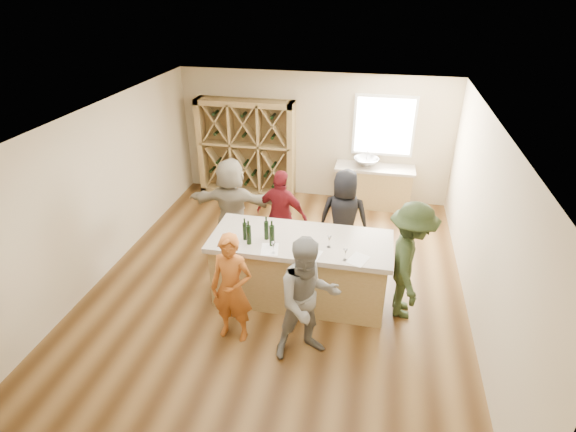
% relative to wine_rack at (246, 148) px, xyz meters
% --- Properties ---
extents(floor, '(6.00, 7.00, 0.10)m').
position_rel_wine_rack_xyz_m(floor, '(1.50, -3.27, -1.15)').
color(floor, brown).
rests_on(floor, ground).
extents(ceiling, '(6.00, 7.00, 0.10)m').
position_rel_wine_rack_xyz_m(ceiling, '(1.50, -3.27, 1.75)').
color(ceiling, white).
rests_on(ceiling, ground).
extents(wall_back, '(6.00, 0.10, 2.80)m').
position_rel_wine_rack_xyz_m(wall_back, '(1.50, 0.28, 0.30)').
color(wall_back, '#BFAD8A').
rests_on(wall_back, ground).
extents(wall_front, '(6.00, 0.10, 2.80)m').
position_rel_wine_rack_xyz_m(wall_front, '(1.50, -6.82, 0.30)').
color(wall_front, '#BFAD8A').
rests_on(wall_front, ground).
extents(wall_left, '(0.10, 7.00, 2.80)m').
position_rel_wine_rack_xyz_m(wall_left, '(-1.55, -3.27, 0.30)').
color(wall_left, '#BFAD8A').
rests_on(wall_left, ground).
extents(wall_right, '(0.10, 7.00, 2.80)m').
position_rel_wine_rack_xyz_m(wall_right, '(4.55, -3.27, 0.30)').
color(wall_right, '#BFAD8A').
rests_on(wall_right, ground).
extents(window_frame, '(1.30, 0.06, 1.30)m').
position_rel_wine_rack_xyz_m(window_frame, '(3.00, 0.20, 0.65)').
color(window_frame, white).
rests_on(window_frame, wall_back).
extents(window_pane, '(1.18, 0.01, 1.18)m').
position_rel_wine_rack_xyz_m(window_pane, '(3.00, 0.17, 0.65)').
color(window_pane, white).
rests_on(window_pane, wall_back).
extents(wine_rack, '(2.20, 0.45, 2.20)m').
position_rel_wine_rack_xyz_m(wine_rack, '(0.00, 0.00, 0.00)').
color(wine_rack, '#987C49').
rests_on(wine_rack, floor).
extents(back_counter_base, '(1.60, 0.58, 0.86)m').
position_rel_wine_rack_xyz_m(back_counter_base, '(2.90, -0.07, -0.67)').
color(back_counter_base, '#987C49').
rests_on(back_counter_base, floor).
extents(back_counter_top, '(1.70, 0.62, 0.06)m').
position_rel_wine_rack_xyz_m(back_counter_top, '(2.90, -0.07, -0.21)').
color(back_counter_top, '#AA9C8B').
rests_on(back_counter_top, back_counter_base).
extents(sink, '(0.54, 0.54, 0.19)m').
position_rel_wine_rack_xyz_m(sink, '(2.70, -0.07, -0.09)').
color(sink, silver).
rests_on(sink, back_counter_top).
extents(faucet, '(0.02, 0.02, 0.30)m').
position_rel_wine_rack_xyz_m(faucet, '(2.70, 0.11, -0.03)').
color(faucet, silver).
rests_on(faucet, back_counter_top).
extents(tasting_counter_base, '(2.60, 1.00, 1.00)m').
position_rel_wine_rack_xyz_m(tasting_counter_base, '(1.91, -3.61, -0.60)').
color(tasting_counter_base, '#987C49').
rests_on(tasting_counter_base, floor).
extents(tasting_counter_top, '(2.72, 1.12, 0.08)m').
position_rel_wine_rack_xyz_m(tasting_counter_top, '(1.91, -3.61, -0.06)').
color(tasting_counter_top, '#AA9C8B').
rests_on(tasting_counter_top, tasting_counter_base).
extents(wine_bottle_a, '(0.07, 0.07, 0.27)m').
position_rel_wine_rack_xyz_m(wine_bottle_a, '(1.10, -3.79, 0.12)').
color(wine_bottle_a, black).
rests_on(wine_bottle_a, tasting_counter_top).
extents(wine_bottle_b, '(0.09, 0.09, 0.30)m').
position_rel_wine_rack_xyz_m(wine_bottle_b, '(1.19, -3.90, 0.13)').
color(wine_bottle_b, black).
rests_on(wine_bottle_b, tasting_counter_top).
extents(wine_bottle_c, '(0.08, 0.08, 0.29)m').
position_rel_wine_rack_xyz_m(wine_bottle_c, '(1.41, -3.71, 0.13)').
color(wine_bottle_c, black).
rests_on(wine_bottle_c, tasting_counter_top).
extents(wine_bottle_d, '(0.10, 0.10, 0.32)m').
position_rel_wine_rack_xyz_m(wine_bottle_d, '(1.53, -3.87, 0.14)').
color(wine_bottle_d, black).
rests_on(wine_bottle_d, tasting_counter_top).
extents(wine_glass_a, '(0.07, 0.07, 0.17)m').
position_rel_wine_rack_xyz_m(wine_glass_a, '(1.60, -4.08, 0.07)').
color(wine_glass_a, white).
rests_on(wine_glass_a, tasting_counter_top).
extents(wine_glass_b, '(0.08, 0.08, 0.17)m').
position_rel_wine_rack_xyz_m(wine_glass_b, '(2.13, -4.02, 0.06)').
color(wine_glass_b, white).
rests_on(wine_glass_b, tasting_counter_top).
extents(wine_glass_c, '(0.07, 0.07, 0.16)m').
position_rel_wine_rack_xyz_m(wine_glass_c, '(2.61, -4.05, 0.06)').
color(wine_glass_c, white).
rests_on(wine_glass_c, tasting_counter_top).
extents(wine_glass_d, '(0.08, 0.08, 0.18)m').
position_rel_wine_rack_xyz_m(wine_glass_d, '(2.35, -3.75, 0.07)').
color(wine_glass_d, white).
rests_on(wine_glass_d, tasting_counter_top).
extents(tasting_menu_a, '(0.30, 0.37, 0.00)m').
position_rel_wine_rack_xyz_m(tasting_menu_a, '(1.52, -3.99, -0.02)').
color(tasting_menu_a, white).
rests_on(tasting_menu_a, tasting_counter_top).
extents(tasting_menu_b, '(0.30, 0.37, 0.00)m').
position_rel_wine_rack_xyz_m(tasting_menu_b, '(2.14, -4.02, -0.02)').
color(tasting_menu_b, white).
rests_on(tasting_menu_b, tasting_counter_top).
extents(tasting_menu_c, '(0.35, 0.39, 0.00)m').
position_rel_wine_rack_xyz_m(tasting_menu_c, '(2.79, -4.00, -0.02)').
color(tasting_menu_c, white).
rests_on(tasting_menu_c, tasting_counter_top).
extents(person_near_left, '(0.63, 0.48, 1.64)m').
position_rel_wine_rack_xyz_m(person_near_left, '(1.15, -4.66, -0.28)').
color(person_near_left, '#994C19').
rests_on(person_near_left, floor).
extents(person_near_right, '(0.99, 0.82, 1.79)m').
position_rel_wine_rack_xyz_m(person_near_right, '(2.21, -4.78, -0.21)').
color(person_near_right, slate).
rests_on(person_near_right, floor).
extents(person_server, '(0.58, 1.20, 1.84)m').
position_rel_wine_rack_xyz_m(person_server, '(3.51, -3.66, -0.18)').
color(person_server, '#263319').
rests_on(person_server, floor).
extents(person_far_mid, '(1.06, 0.72, 1.66)m').
position_rel_wine_rack_xyz_m(person_far_mid, '(1.36, -2.46, -0.27)').
color(person_far_mid, '#590F14').
rests_on(person_far_mid, floor).
extents(person_far_right, '(0.87, 0.58, 1.75)m').
position_rel_wine_rack_xyz_m(person_far_right, '(2.45, -2.44, -0.23)').
color(person_far_right, black).
rests_on(person_far_right, floor).
extents(person_far_left, '(1.71, 0.71, 1.80)m').
position_rel_wine_rack_xyz_m(person_far_left, '(0.44, -2.45, -0.20)').
color(person_far_left, gray).
rests_on(person_far_left, floor).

